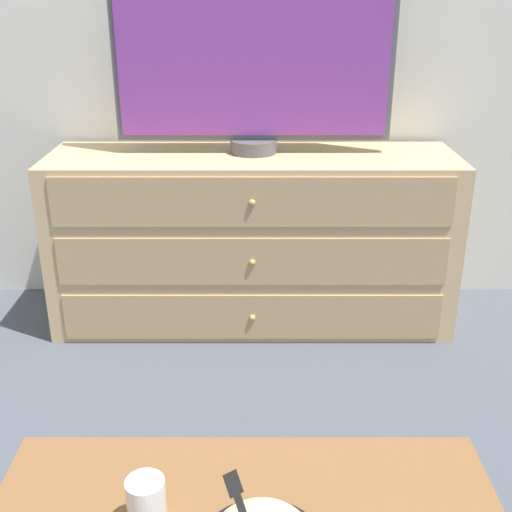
% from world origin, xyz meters
% --- Properties ---
extents(ground_plane, '(12.00, 12.00, 0.00)m').
position_xyz_m(ground_plane, '(0.00, 0.00, 0.00)').
color(ground_plane, '#474C56').
extents(dresser, '(1.53, 0.46, 0.67)m').
position_xyz_m(dresser, '(0.08, -0.25, 0.34)').
color(dresser, tan).
rests_on(dresser, ground_plane).
extents(tv, '(1.01, 0.17, 0.68)m').
position_xyz_m(tv, '(0.08, -0.21, 1.03)').
color(tv, '#515156').
rests_on(tv, dresser).
extents(drink_cup, '(0.07, 0.07, 0.10)m').
position_xyz_m(drink_cup, '(-0.09, -1.76, 0.44)').
color(drink_cup, beige).
rests_on(drink_cup, coffee_table).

